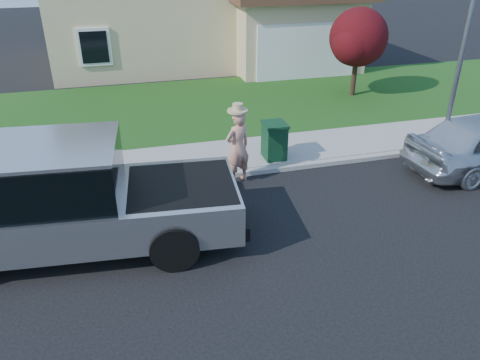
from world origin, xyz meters
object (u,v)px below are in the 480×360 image
(woman, at_px, (238,146))
(trash_bin, at_px, (274,140))
(street_lamp, at_px, (463,59))
(ornamental_tree, at_px, (359,40))
(pickup_truck, at_px, (66,201))

(woman, distance_m, trash_bin, 1.53)
(trash_bin, xyz_separation_m, street_lamp, (4.21, -1.48, 2.26))
(woman, height_order, street_lamp, street_lamp)
(ornamental_tree, bearing_deg, pickup_truck, -143.23)
(woman, distance_m, ornamental_tree, 8.43)
(ornamental_tree, bearing_deg, trash_bin, -135.37)
(woman, relative_size, trash_bin, 2.06)
(pickup_truck, xyz_separation_m, trash_bin, (5.14, 2.67, -0.37))
(trash_bin, bearing_deg, pickup_truck, -152.35)
(pickup_truck, relative_size, street_lamp, 1.35)
(pickup_truck, height_order, trash_bin, pickup_truck)
(pickup_truck, bearing_deg, ornamental_tree, 42.19)
(ornamental_tree, xyz_separation_m, street_lamp, (-0.68, -6.31, 0.74))
(pickup_truck, distance_m, woman, 4.31)
(woman, bearing_deg, street_lamp, 152.09)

